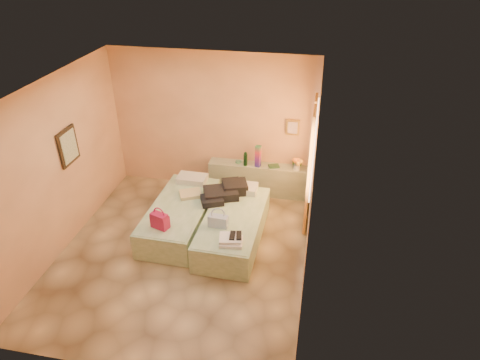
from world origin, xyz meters
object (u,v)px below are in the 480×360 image
(water_bottle, at_px, (245,159))
(green_book, at_px, (274,166))
(bed_left, at_px, (180,216))
(blue_handbag, at_px, (218,221))
(flower_vase, at_px, (297,163))
(magenta_handbag, at_px, (160,220))
(towel_stack, at_px, (231,240))
(bed_right, at_px, (233,227))
(headboard_ledge, at_px, (260,179))

(water_bottle, distance_m, green_book, 0.57)
(bed_left, relative_size, green_book, 10.09)
(bed_left, bearing_deg, blue_handbag, -29.26)
(flower_vase, distance_m, magenta_handbag, 2.90)
(green_book, relative_size, towel_stack, 0.57)
(magenta_handbag, xyz_separation_m, blue_handbag, (0.91, 0.20, -0.03))
(bed_left, distance_m, blue_handbag, 1.01)
(magenta_handbag, relative_size, towel_stack, 0.82)
(water_bottle, distance_m, flower_vase, 1.00)
(water_bottle, height_order, towel_stack, water_bottle)
(water_bottle, relative_size, magenta_handbag, 0.96)
(bed_right, relative_size, flower_vase, 6.83)
(bed_right, distance_m, towel_stack, 0.79)
(headboard_ledge, xyz_separation_m, water_bottle, (-0.29, -0.07, 0.46))
(bed_right, relative_size, blue_handbag, 6.42)
(headboard_ledge, bearing_deg, green_book, -5.84)
(bed_left, bearing_deg, green_book, 44.79)
(bed_left, distance_m, flower_vase, 2.44)
(flower_vase, distance_m, blue_handbag, 2.18)
(headboard_ledge, bearing_deg, flower_vase, -4.14)
(water_bottle, relative_size, green_book, 1.38)
(water_bottle, bearing_deg, bed_left, -124.47)
(magenta_handbag, bearing_deg, towel_stack, 10.40)
(headboard_ledge, distance_m, blue_handbag, 1.98)
(green_book, height_order, towel_stack, green_book)
(towel_stack, bearing_deg, flower_vase, 69.87)
(bed_left, bearing_deg, towel_stack, -36.56)
(water_bottle, xyz_separation_m, flower_vase, (1.00, 0.02, 0.01))
(green_book, height_order, blue_handbag, blue_handbag)
(green_book, relative_size, magenta_handbag, 0.69)
(towel_stack, bearing_deg, water_bottle, 94.63)
(bed_right, xyz_separation_m, green_book, (0.49, 1.55, 0.42))
(water_bottle, height_order, green_book, water_bottle)
(bed_right, height_order, water_bottle, water_bottle)
(bed_right, bearing_deg, water_bottle, 93.89)
(towel_stack, bearing_deg, bed_right, 99.18)
(blue_handbag, bearing_deg, towel_stack, -49.07)
(water_bottle, xyz_separation_m, blue_handbag, (-0.11, -1.84, -0.19))
(bed_left, bearing_deg, bed_right, -6.85)
(flower_vase, relative_size, towel_stack, 0.84)
(bed_right, height_order, blue_handbag, blue_handbag)
(blue_handbag, distance_m, towel_stack, 0.49)
(bed_left, xyz_separation_m, flower_vase, (1.93, 1.38, 0.55))
(blue_handbag, bearing_deg, headboard_ledge, 81.64)
(headboard_ledge, height_order, water_bottle, water_bottle)
(magenta_handbag, bearing_deg, flower_vase, 64.54)
(flower_vase, xyz_separation_m, towel_stack, (-0.82, -2.25, -0.25))
(flower_vase, height_order, towel_stack, flower_vase)
(headboard_ledge, distance_m, magenta_handbag, 2.51)
(water_bottle, xyz_separation_m, towel_stack, (0.18, -2.23, -0.24))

